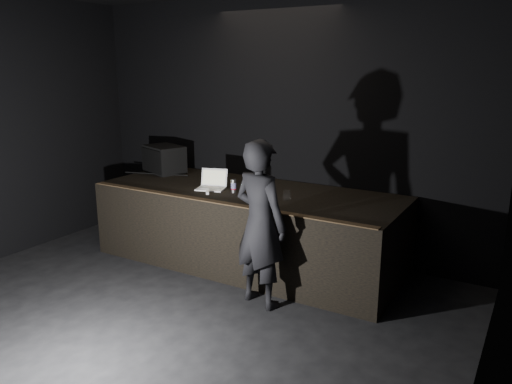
{
  "coord_description": "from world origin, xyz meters",
  "views": [
    {
      "loc": [
        3.28,
        -2.63,
        2.57
      ],
      "look_at": [
        0.38,
        2.3,
        1.11
      ],
      "focal_mm": 35.0,
      "sensor_mm": 36.0,
      "label": 1
    }
  ],
  "objects_px": {
    "stage_riser": "(248,226)",
    "person": "(260,224)",
    "stage_monitor": "(164,159)",
    "beer_can": "(234,186)",
    "laptop": "(212,184)"
  },
  "relations": [
    {
      "from": "stage_riser",
      "to": "laptop",
      "type": "height_order",
      "value": "laptop"
    },
    {
      "from": "stage_monitor",
      "to": "beer_can",
      "type": "distance_m",
      "value": 1.66
    },
    {
      "from": "beer_can",
      "to": "stage_riser",
      "type": "bearing_deg",
      "value": 67.93
    },
    {
      "from": "stage_riser",
      "to": "person",
      "type": "height_order",
      "value": "person"
    },
    {
      "from": "person",
      "to": "beer_can",
      "type": "bearing_deg",
      "value": -29.0
    },
    {
      "from": "stage_riser",
      "to": "beer_can",
      "type": "xyz_separation_m",
      "value": [
        -0.08,
        -0.21,
        0.58
      ]
    },
    {
      "from": "stage_riser",
      "to": "person",
      "type": "distance_m",
      "value": 1.27
    },
    {
      "from": "beer_can",
      "to": "person",
      "type": "relative_size",
      "value": 0.09
    },
    {
      "from": "stage_monitor",
      "to": "person",
      "type": "bearing_deg",
      "value": -7.04
    },
    {
      "from": "stage_riser",
      "to": "laptop",
      "type": "distance_m",
      "value": 0.74
    },
    {
      "from": "stage_monitor",
      "to": "person",
      "type": "relative_size",
      "value": 0.39
    },
    {
      "from": "stage_riser",
      "to": "person",
      "type": "bearing_deg",
      "value": -52.27
    },
    {
      "from": "beer_can",
      "to": "person",
      "type": "distance_m",
      "value": 1.12
    },
    {
      "from": "stage_monitor",
      "to": "laptop",
      "type": "bearing_deg",
      "value": -0.48
    },
    {
      "from": "stage_riser",
      "to": "stage_monitor",
      "type": "relative_size",
      "value": 5.59
    }
  ]
}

